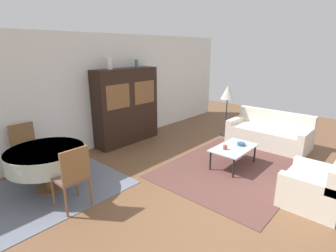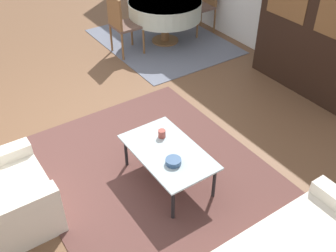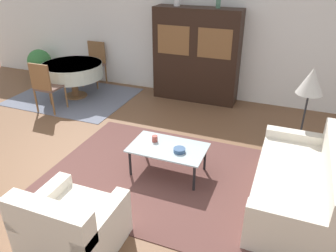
{
  "view_description": "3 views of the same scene",
  "coord_description": "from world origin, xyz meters",
  "px_view_note": "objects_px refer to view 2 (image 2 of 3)",
  "views": [
    {
      "loc": [
        -3.35,
        -1.75,
        2.38
      ],
      "look_at": [
        0.2,
        1.4,
        0.95
      ],
      "focal_mm": 28.0,
      "sensor_mm": 36.0,
      "label": 1
    },
    {
      "loc": [
        3.84,
        -1.18,
        3.1
      ],
      "look_at": [
        1.28,
        0.55,
        0.75
      ],
      "focal_mm": 42.0,
      "sensor_mm": 36.0,
      "label": 2
    },
    {
      "loc": [
        2.7,
        -3.04,
        2.75
      ],
      "look_at": [
        1.28,
        0.55,
        0.75
      ],
      "focal_mm": 35.0,
      "sensor_mm": 36.0,
      "label": 3
    }
  ],
  "objects_px": {
    "dining_chair_far": "(204,1)",
    "cup": "(162,134)",
    "bowl": "(173,161)",
    "coffee_table": "(168,154)",
    "dining_chair_near": "(121,22)",
    "dining_table": "(165,10)",
    "display_cabinet": "(319,27)"
  },
  "relations": [
    {
      "from": "dining_chair_far",
      "to": "cup",
      "type": "relative_size",
      "value": 11.27
    },
    {
      "from": "bowl",
      "to": "coffee_table",
      "type": "bearing_deg",
      "value": 161.51
    },
    {
      "from": "coffee_table",
      "to": "cup",
      "type": "xyz_separation_m",
      "value": [
        -0.23,
        0.08,
        0.08
      ]
    },
    {
      "from": "bowl",
      "to": "dining_chair_near",
      "type": "bearing_deg",
      "value": 160.09
    },
    {
      "from": "dining_table",
      "to": "dining_chair_near",
      "type": "bearing_deg",
      "value": -90.0
    },
    {
      "from": "dining_chair_far",
      "to": "dining_chair_near",
      "type": "bearing_deg",
      "value": 90.0
    },
    {
      "from": "dining_chair_near",
      "to": "bowl",
      "type": "height_order",
      "value": "dining_chair_near"
    },
    {
      "from": "dining_chair_far",
      "to": "bowl",
      "type": "xyz_separation_m",
      "value": [
        3.14,
        -2.86,
        -0.12
      ]
    },
    {
      "from": "coffee_table",
      "to": "bowl",
      "type": "height_order",
      "value": "bowl"
    },
    {
      "from": "coffee_table",
      "to": "bowl",
      "type": "distance_m",
      "value": 0.21
    },
    {
      "from": "dining_chair_near",
      "to": "dining_chair_far",
      "type": "distance_m",
      "value": 1.72
    },
    {
      "from": "display_cabinet",
      "to": "bowl",
      "type": "xyz_separation_m",
      "value": [
        0.66,
        -2.86,
        -0.5
      ]
    },
    {
      "from": "display_cabinet",
      "to": "dining_table",
      "type": "relative_size",
      "value": 1.49
    },
    {
      "from": "dining_table",
      "to": "bowl",
      "type": "height_order",
      "value": "dining_table"
    },
    {
      "from": "display_cabinet",
      "to": "dining_chair_near",
      "type": "distance_m",
      "value": 3.04
    },
    {
      "from": "coffee_table",
      "to": "cup",
      "type": "height_order",
      "value": "cup"
    },
    {
      "from": "dining_table",
      "to": "dining_chair_near",
      "type": "height_order",
      "value": "dining_chair_near"
    },
    {
      "from": "dining_table",
      "to": "bowl",
      "type": "distance_m",
      "value": 3.72
    },
    {
      "from": "dining_table",
      "to": "dining_chair_far",
      "type": "xyz_separation_m",
      "value": [
        -0.0,
        0.86,
        -0.02
      ]
    },
    {
      "from": "dining_chair_near",
      "to": "coffee_table",
      "type": "bearing_deg",
      "value": -20.0
    },
    {
      "from": "bowl",
      "to": "cup",
      "type": "bearing_deg",
      "value": 161.69
    },
    {
      "from": "display_cabinet",
      "to": "dining_table",
      "type": "xyz_separation_m",
      "value": [
        -2.48,
        -0.86,
        -0.35
      ]
    },
    {
      "from": "coffee_table",
      "to": "display_cabinet",
      "type": "distance_m",
      "value": 2.89
    },
    {
      "from": "coffee_table",
      "to": "dining_table",
      "type": "xyz_separation_m",
      "value": [
        -2.95,
        1.93,
        0.21
      ]
    },
    {
      "from": "dining_chair_near",
      "to": "bowl",
      "type": "relative_size",
      "value": 6.23
    },
    {
      "from": "dining_table",
      "to": "cup",
      "type": "xyz_separation_m",
      "value": [
        2.72,
        -1.86,
        -0.13
      ]
    },
    {
      "from": "coffee_table",
      "to": "bowl",
      "type": "xyz_separation_m",
      "value": [
        0.19,
        -0.06,
        0.07
      ]
    },
    {
      "from": "display_cabinet",
      "to": "dining_chair_far",
      "type": "distance_m",
      "value": 2.51
    },
    {
      "from": "display_cabinet",
      "to": "bowl",
      "type": "distance_m",
      "value": 2.97
    },
    {
      "from": "coffee_table",
      "to": "dining_chair_near",
      "type": "distance_m",
      "value": 3.15
    },
    {
      "from": "dining_chair_near",
      "to": "dining_table",
      "type": "bearing_deg",
      "value": 90.0
    },
    {
      "from": "coffee_table",
      "to": "display_cabinet",
      "type": "xyz_separation_m",
      "value": [
        -0.47,
        2.79,
        0.56
      ]
    }
  ]
}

